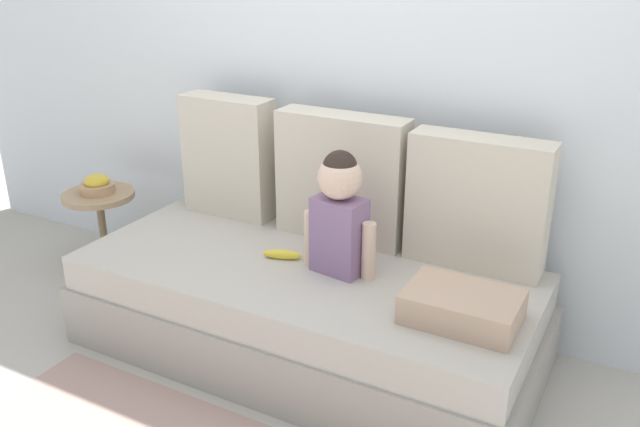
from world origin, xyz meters
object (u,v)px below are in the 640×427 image
toddler (339,210)px  side_table (101,212)px  throw_pillow_center (342,178)px  fruit_bowl (97,185)px  couch (305,310)px  folded_blanket (462,306)px  throw_pillow_right (477,203)px  throw_pillow_left (229,157)px  banana (282,254)px

toddler → side_table: 1.54m
throw_pillow_center → fruit_bowl: size_ratio=3.32×
throw_pillow_center → side_table: throw_pillow_center is taller
couch → folded_blanket: 0.77m
folded_blanket → side_table: size_ratio=0.87×
throw_pillow_right → fruit_bowl: (-1.96, -0.18, -0.20)m
toddler → throw_pillow_left: bearing=157.5°
side_table → fruit_bowl: (0.00, 0.00, 0.15)m
throw_pillow_center → throw_pillow_right: bearing=0.0°
throw_pillow_left → folded_blanket: size_ratio=1.46×
throw_pillow_left → banana: throw_pillow_left is taller
throw_pillow_center → fruit_bowl: 1.37m
toddler → folded_blanket: toddler is taller
throw_pillow_left → side_table: throw_pillow_left is taller
throw_pillow_right → folded_blanket: size_ratio=1.41×
toddler → banana: toddler is taller
throw_pillow_right → side_table: bearing=-174.8°
toddler → couch: bearing=-170.3°
throw_pillow_right → side_table: throw_pillow_right is taller
banana → folded_blanket: folded_blanket is taller
throw_pillow_center → throw_pillow_right: (0.61, 0.00, -0.01)m
couch → folded_blanket: bearing=-8.8°
toddler → folded_blanket: 0.62m
throw_pillow_right → banana: (-0.73, -0.33, -0.26)m
couch → fruit_bowl: 1.38m
throw_pillow_center → banana: 0.44m
throw_pillow_center → folded_blanket: bearing=-32.5°
banana → folded_blanket: bearing=-8.4°
throw_pillow_right → fruit_bowl: throw_pillow_right is taller
couch → throw_pillow_center: throw_pillow_center is taller
throw_pillow_right → fruit_bowl: bearing=-174.8°
banana → throw_pillow_center: bearing=70.6°
toddler → side_table: toddler is taller
toddler → throw_pillow_center: bearing=115.1°
couch → throw_pillow_center: bearing=90.0°
throw_pillow_left → toddler: throw_pillow_left is taller
couch → folded_blanket: folded_blanket is taller
throw_pillow_left → folded_blanket: 1.42m
couch → throw_pillow_right: (0.61, 0.34, 0.49)m
fruit_bowl → throw_pillow_right: bearing=5.2°
throw_pillow_center → side_table: size_ratio=1.30×
couch → toddler: 0.51m
toddler → banana: bearing=-177.0°
throw_pillow_left → throw_pillow_right: throw_pillow_left is taller
couch → throw_pillow_center: size_ratio=3.30×
couch → throw_pillow_center: 0.61m
throw_pillow_right → couch: bearing=-150.9°
throw_pillow_right → folded_blanket: 0.51m
folded_blanket → side_table: (-2.05, 0.28, -0.13)m
couch → throw_pillow_left: size_ratio=3.39×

